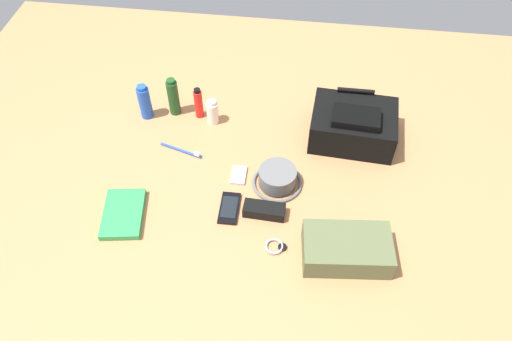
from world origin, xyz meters
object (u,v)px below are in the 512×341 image
Objects in this scene: deodorant_spray at (145,102)px; paperback_novel at (123,214)px; sunscreen_spray at (199,103)px; cell_phone at (229,208)px; media_player at (239,176)px; wristwatch at (275,246)px; toiletry_pouch at (347,248)px; toothpaste_tube at (213,112)px; toothbrush at (183,151)px; bucket_hat at (277,178)px; backpack at (353,125)px; sunglasses_case at (264,210)px; shampoo_bottle at (173,97)px.

paperback_novel is at bearing -84.06° from deodorant_spray.
sunscreen_spray is 1.05× the size of cell_phone.
wristwatch is at bearing -59.73° from media_player.
toiletry_pouch is 0.47m from media_player.
paperback_novel is at bearing 175.52° from toiletry_pouch.
toothpaste_tube is 0.63× the size of toothbrush.
paperback_novel is 3.02× the size of wristwatch.
bucket_hat reaches higher than media_player.
backpack is at bearing -4.57° from sunscreen_spray.
toiletry_pouch is 3.39× the size of media_player.
sunglasses_case is at bearing 111.97° from wristwatch.
backpack is 0.57m from cell_phone.
sunglasses_case is at bearing -53.64° from media_player.
shampoo_bottle is 0.54m from cell_phone.
backpack is 0.60m from sunscreen_spray.
sunscreen_spray is 0.48m from cell_phone.
toiletry_pouch is 1.71× the size of toothbrush.
media_player is (0.14, -0.27, -0.04)m from toothpaste_tube.
bucket_hat is at bearing -35.59° from shampoo_bottle.
toothbrush is (0.18, -0.17, -0.07)m from deodorant_spray.
sunscreen_spray is 0.54m from sunglasses_case.
sunglasses_case is at bearing -58.94° from toothpaste_tube.
backpack is 1.96× the size of shampoo_bottle.
deodorant_spray is at bearing 95.94° from paperback_novel.
deodorant_spray is 1.44× the size of toothpaste_tube.
bucket_hat is at bearing -5.73° from media_player.
sunscreen_spray is (-0.58, 0.57, 0.02)m from toiletry_pouch.
toothbrush is at bearing -43.46° from deodorant_spray.
media_player is (0.20, -0.29, -0.06)m from sunscreen_spray.
toiletry_pouch is 4.02× the size of wristwatch.
toiletry_pouch is at bearing -47.29° from bucket_hat.
toothbrush is 1.19× the size of sunglasses_case.
shampoo_bottle is (-0.68, 0.58, 0.04)m from toiletry_pouch.
paperback_novel is 0.47m from sunglasses_case.
media_player is at bearing 31.38° from paperback_novel.
wristwatch is at bearing -65.59° from sunglasses_case.
shampoo_bottle is 0.53m from paperback_novel.
deodorant_spray is 0.49m from media_player.
media_player is at bearing 128.80° from sunglasses_case.
toiletry_pouch is at bearing -34.50° from deodorant_spray.
cell_phone is at bearing -46.01° from deodorant_spray.
backpack is at bearing -1.46° from deodorant_spray.
toothpaste_tube is at bearing 66.10° from paperback_novel.
deodorant_spray reaches higher than toothbrush.
toiletry_pouch reaches higher than toothbrush.
sunscreen_spray is at bearing 137.90° from bucket_hat.
cell_phone is at bearing 11.76° from paperback_novel.
bucket_hat reaches higher than cell_phone.
paperback_novel reaches higher than cell_phone.
toothpaste_tube is at bearing 117.84° from media_player.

